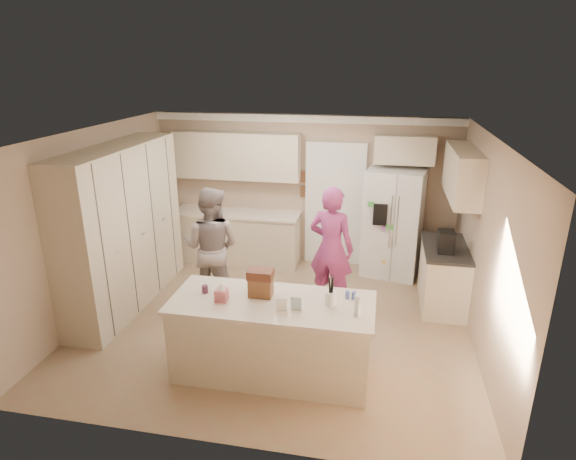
% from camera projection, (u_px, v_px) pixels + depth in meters
% --- Properties ---
extents(floor, '(5.20, 4.60, 0.02)m').
position_uv_depth(floor, '(276.00, 323.00, 6.71)').
color(floor, '#8E7759').
rests_on(floor, ground).
extents(ceiling, '(5.20, 4.60, 0.02)m').
position_uv_depth(ceiling, '(274.00, 134.00, 5.83)').
color(ceiling, white).
rests_on(ceiling, wall_back).
extents(wall_back, '(5.20, 0.02, 2.60)m').
position_uv_depth(wall_back, '(304.00, 190.00, 8.41)').
color(wall_back, tan).
rests_on(wall_back, ground).
extents(wall_front, '(5.20, 0.02, 2.60)m').
position_uv_depth(wall_front, '(217.00, 326.00, 4.14)').
color(wall_front, tan).
rests_on(wall_front, ground).
extents(wall_left, '(0.02, 4.60, 2.60)m').
position_uv_depth(wall_left, '(94.00, 222.00, 6.74)').
color(wall_left, tan).
rests_on(wall_left, ground).
extents(wall_right, '(0.02, 4.60, 2.60)m').
position_uv_depth(wall_right, '(486.00, 249.00, 5.80)').
color(wall_right, tan).
rests_on(wall_right, ground).
extents(crown_back, '(5.20, 0.08, 0.12)m').
position_uv_depth(crown_back, '(304.00, 119.00, 7.95)').
color(crown_back, white).
rests_on(crown_back, wall_back).
extents(pantry_bank, '(0.60, 2.60, 2.35)m').
position_uv_depth(pantry_bank, '(123.00, 228.00, 6.92)').
color(pantry_bank, beige).
rests_on(pantry_bank, floor).
extents(back_base_cab, '(2.20, 0.60, 0.88)m').
position_uv_depth(back_base_cab, '(237.00, 238.00, 8.62)').
color(back_base_cab, beige).
rests_on(back_base_cab, floor).
extents(back_countertop, '(2.24, 0.63, 0.04)m').
position_uv_depth(back_countertop, '(236.00, 213.00, 8.45)').
color(back_countertop, beige).
rests_on(back_countertop, back_base_cab).
extents(back_upper_cab, '(2.20, 0.35, 0.80)m').
position_uv_depth(back_upper_cab, '(236.00, 156.00, 8.24)').
color(back_upper_cab, beige).
rests_on(back_upper_cab, wall_back).
extents(doorway_opening, '(0.90, 0.06, 2.10)m').
position_uv_depth(doorway_opening, '(335.00, 206.00, 8.37)').
color(doorway_opening, black).
rests_on(doorway_opening, floor).
extents(doorway_casing, '(1.02, 0.03, 2.22)m').
position_uv_depth(doorway_casing, '(334.00, 207.00, 8.33)').
color(doorway_casing, white).
rests_on(doorway_casing, floor).
extents(wall_frame_upper, '(0.15, 0.02, 0.20)m').
position_uv_depth(wall_frame_upper, '(305.00, 177.00, 8.28)').
color(wall_frame_upper, brown).
rests_on(wall_frame_upper, wall_back).
extents(wall_frame_lower, '(0.15, 0.02, 0.20)m').
position_uv_depth(wall_frame_lower, '(305.00, 192.00, 8.37)').
color(wall_frame_lower, brown).
rests_on(wall_frame_lower, wall_back).
extents(refrigerator, '(1.02, 0.86, 1.80)m').
position_uv_depth(refrigerator, '(393.00, 223.00, 7.95)').
color(refrigerator, white).
rests_on(refrigerator, floor).
extents(fridge_seam, '(0.02, 0.02, 1.78)m').
position_uv_depth(fridge_seam, '(393.00, 230.00, 7.62)').
color(fridge_seam, gray).
rests_on(fridge_seam, refrigerator).
extents(fridge_dispenser, '(0.22, 0.03, 0.35)m').
position_uv_depth(fridge_dispenser, '(380.00, 215.00, 7.57)').
color(fridge_dispenser, black).
rests_on(fridge_dispenser, refrigerator).
extents(fridge_handle_l, '(0.02, 0.02, 0.85)m').
position_uv_depth(fridge_handle_l, '(391.00, 221.00, 7.57)').
color(fridge_handle_l, silver).
rests_on(fridge_handle_l, refrigerator).
extents(fridge_handle_r, '(0.02, 0.02, 0.85)m').
position_uv_depth(fridge_handle_r, '(397.00, 222.00, 7.55)').
color(fridge_handle_r, silver).
rests_on(fridge_handle_r, refrigerator).
extents(over_fridge_cab, '(0.95, 0.35, 0.45)m').
position_uv_depth(over_fridge_cab, '(405.00, 150.00, 7.67)').
color(over_fridge_cab, beige).
rests_on(over_fridge_cab, wall_back).
extents(right_base_cab, '(0.60, 1.20, 0.88)m').
position_uv_depth(right_base_cab, '(443.00, 277.00, 7.07)').
color(right_base_cab, beige).
rests_on(right_base_cab, floor).
extents(right_countertop, '(0.63, 1.24, 0.04)m').
position_uv_depth(right_countertop, '(446.00, 248.00, 6.92)').
color(right_countertop, '#2D2B28').
rests_on(right_countertop, right_base_cab).
extents(right_upper_cab, '(0.35, 1.50, 0.70)m').
position_uv_depth(right_upper_cab, '(462.00, 174.00, 6.73)').
color(right_upper_cab, beige).
rests_on(right_upper_cab, wall_right).
extents(coffee_maker, '(0.22, 0.28, 0.30)m').
position_uv_depth(coffee_maker, '(446.00, 241.00, 6.68)').
color(coffee_maker, black).
rests_on(coffee_maker, right_countertop).
extents(island_base, '(2.20, 0.90, 0.88)m').
position_uv_depth(island_base, '(272.00, 339.00, 5.51)').
color(island_base, beige).
rests_on(island_base, floor).
extents(island_top, '(2.28, 0.96, 0.05)m').
position_uv_depth(island_top, '(272.00, 303.00, 5.35)').
color(island_top, beige).
rests_on(island_top, island_base).
extents(utensil_crock, '(0.13, 0.13, 0.15)m').
position_uv_depth(utensil_crock, '(331.00, 298.00, 5.25)').
color(utensil_crock, white).
rests_on(utensil_crock, island_top).
extents(tissue_box, '(0.13, 0.13, 0.14)m').
position_uv_depth(tissue_box, '(221.00, 295.00, 5.33)').
color(tissue_box, '#C8646B').
rests_on(tissue_box, island_top).
extents(tissue_plume, '(0.08, 0.08, 0.08)m').
position_uv_depth(tissue_plume, '(221.00, 286.00, 5.29)').
color(tissue_plume, white).
rests_on(tissue_plume, tissue_box).
extents(dollhouse_body, '(0.26, 0.18, 0.22)m').
position_uv_depth(dollhouse_body, '(261.00, 287.00, 5.43)').
color(dollhouse_body, brown).
rests_on(dollhouse_body, island_top).
extents(dollhouse_roof, '(0.28, 0.20, 0.10)m').
position_uv_depth(dollhouse_roof, '(260.00, 274.00, 5.37)').
color(dollhouse_roof, '#592D1E').
rests_on(dollhouse_roof, dollhouse_body).
extents(jam_jar, '(0.07, 0.07, 0.09)m').
position_uv_depth(jam_jar, '(205.00, 289.00, 5.52)').
color(jam_jar, '#59263F').
rests_on(jam_jar, island_top).
extents(greeting_card_a, '(0.12, 0.06, 0.16)m').
position_uv_depth(greeting_card_a, '(281.00, 304.00, 5.11)').
color(greeting_card_a, white).
rests_on(greeting_card_a, island_top).
extents(greeting_card_b, '(0.12, 0.05, 0.16)m').
position_uv_depth(greeting_card_b, '(296.00, 303.00, 5.13)').
color(greeting_card_b, silver).
rests_on(greeting_card_b, island_top).
extents(water_bottle, '(0.07, 0.07, 0.24)m').
position_uv_depth(water_bottle, '(358.00, 306.00, 5.00)').
color(water_bottle, silver).
rests_on(water_bottle, island_top).
extents(shaker_salt, '(0.05, 0.05, 0.09)m').
position_uv_depth(shaker_salt, '(347.00, 295.00, 5.39)').
color(shaker_salt, '#4456A1').
rests_on(shaker_salt, island_top).
extents(shaker_pepper, '(0.05, 0.05, 0.09)m').
position_uv_depth(shaker_pepper, '(354.00, 295.00, 5.37)').
color(shaker_pepper, '#4456A1').
rests_on(shaker_pepper, island_top).
extents(teen_boy, '(0.91, 0.73, 1.79)m').
position_uv_depth(teen_boy, '(212.00, 247.00, 6.96)').
color(teen_boy, gray).
rests_on(teen_boy, floor).
extents(teen_girl, '(0.75, 0.59, 1.82)m').
position_uv_depth(teen_girl, '(331.00, 248.00, 6.88)').
color(teen_girl, '#A13685').
rests_on(teen_girl, floor).
extents(fridge_magnets, '(0.76, 0.02, 1.44)m').
position_uv_depth(fridge_magnets, '(393.00, 230.00, 7.62)').
color(fridge_magnets, tan).
rests_on(fridge_magnets, refrigerator).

